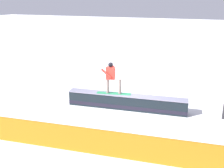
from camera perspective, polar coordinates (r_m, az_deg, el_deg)
name	(u,v)px	position (r m, az deg, el deg)	size (l,w,h in m)	color
ground_plane	(126,109)	(12.41, 3.06, -5.40)	(120.00, 120.00, 0.00)	white
grind_box	(126,103)	(12.28, 3.09, -4.02)	(5.56, 1.14, 0.71)	black
snowboarder	(112,77)	(12.04, -0.10, 1.56)	(1.61, 0.63, 1.48)	#288D58
safety_fence	(87,141)	(8.91, -5.34, -12.10)	(12.39, 0.06, 0.92)	orange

